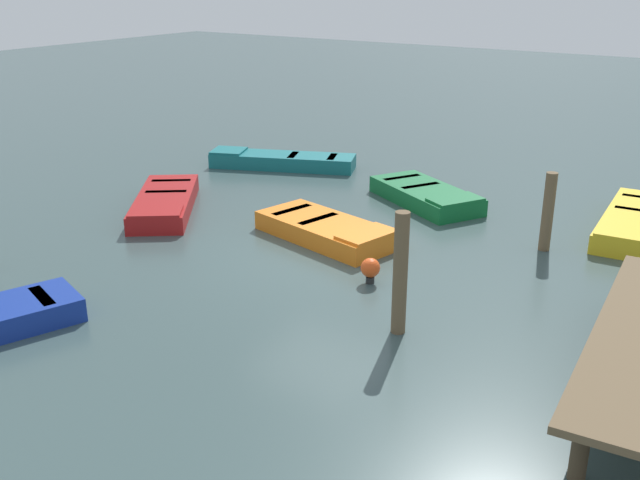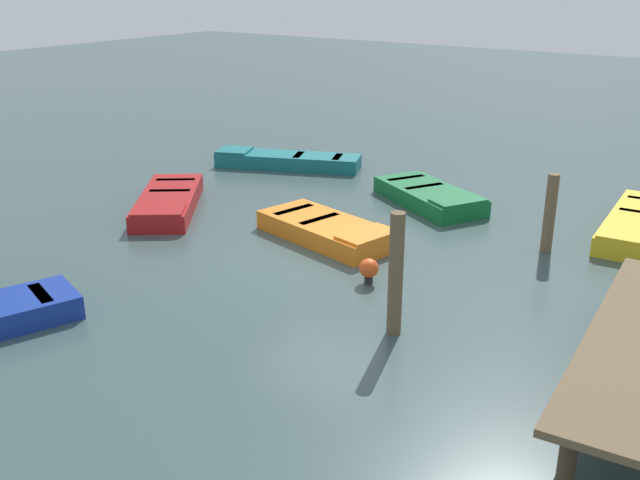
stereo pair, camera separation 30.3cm
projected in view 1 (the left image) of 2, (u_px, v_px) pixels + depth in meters
The scene contains 9 objects.
ground_plane at pixel (320, 256), 14.53m from camera, with size 80.00×80.00×0.00m, color #384C4C.
rowboat_orange at pixel (326, 230), 15.38m from camera, with size 2.04×3.34×0.46m.
rowboat_green at pixel (426, 195), 17.71m from camera, with size 2.70×3.33×0.46m.
rowboat_red at pixel (165, 202), 17.17m from camera, with size 3.57×3.12×0.46m.
rowboat_yellow at pixel (633, 222), 15.86m from camera, with size 3.99×1.39×0.46m.
rowboat_teal at pixel (281, 160), 20.91m from camera, with size 2.51×4.22×0.46m.
mooring_piling_mid_left at pixel (400, 274), 11.17m from camera, with size 0.23×0.23×2.01m, color brown.
mooring_piling_far_left at pixel (548, 212), 14.59m from camera, with size 0.23×0.23×1.64m, color brown.
marker_buoy at pixel (370, 268), 13.21m from camera, with size 0.36×0.36×0.48m.
Camera 1 is at (11.26, 7.42, 5.43)m, focal length 40.66 mm.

